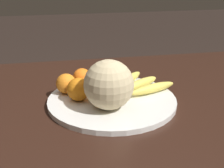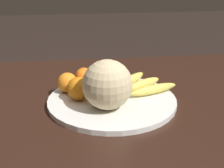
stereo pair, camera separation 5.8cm
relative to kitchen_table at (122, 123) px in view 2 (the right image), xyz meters
The scene contains 9 objects.
kitchen_table is the anchor object (origin of this frame).
fruit_bowl 0.11m from the kitchen_table, 36.13° to the left, with size 0.42×0.42×0.02m.
melon 0.22m from the kitchen_table, 57.21° to the left, with size 0.15×0.15×0.15m.
banana_bunch 0.15m from the kitchen_table, 132.02° to the right, with size 0.25×0.26×0.03m.
orange_front_left 0.24m from the kitchen_table, 13.72° to the right, with size 0.07×0.07×0.07m.
orange_front_right 0.16m from the kitchen_table, 17.56° to the right, with size 0.07×0.07×0.07m.
orange_mid_center 0.21m from the kitchen_table, 39.06° to the right, with size 0.06×0.06×0.06m.
orange_back_left 0.21m from the kitchen_table, ahead, with size 0.07×0.07×0.07m.
produce_tag 0.19m from the kitchen_table, 17.00° to the right, with size 0.08×0.05×0.00m.
Camera 2 is at (0.15, 0.94, 1.16)m, focal length 50.00 mm.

